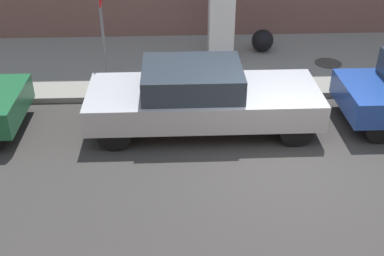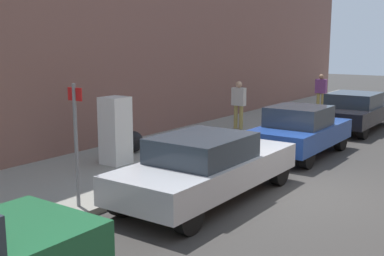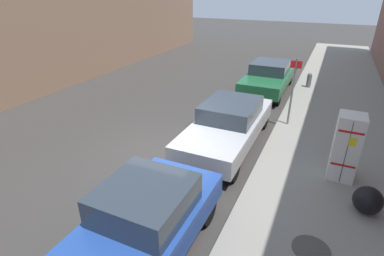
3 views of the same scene
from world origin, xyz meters
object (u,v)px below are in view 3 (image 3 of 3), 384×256
street_sign_post (293,88)px  parked_sedan_green (268,77)px  discarded_refrigerator (346,147)px  fire_hydrant (309,80)px  parked_sedan_silver (228,124)px  parked_hatchback_blue (142,223)px  trash_bag (368,200)px

street_sign_post → parked_sedan_green: size_ratio=0.52×
discarded_refrigerator → fire_hydrant: size_ratio=2.43×
fire_hydrant → street_sign_post: bearing=87.4°
parked_sedan_green → parked_sedan_silver: 5.91m
fire_hydrant → parked_sedan_green: 2.05m
parked_sedan_green → street_sign_post: bearing=112.0°
discarded_refrigerator → street_sign_post: bearing=-58.2°
street_sign_post → parked_hatchback_blue: 7.10m
discarded_refrigerator → parked_hatchback_blue: 5.25m
parked_sedan_green → parked_hatchback_blue: size_ratio=1.17×
parked_sedan_green → parked_hatchback_blue: bearing=90.0°
parked_sedan_silver → parked_sedan_green: bearing=-90.0°
trash_bag → parked_sedan_green: parked_sedan_green is taller
fire_hydrant → parked_hatchback_blue: parked_hatchback_blue is taller
street_sign_post → trash_bag: bearing=119.4°
discarded_refrigerator → parked_sedan_green: bearing=-63.7°
street_sign_post → parked_sedan_silver: size_ratio=0.50×
discarded_refrigerator → parked_sedan_green: 7.40m
trash_bag → parked_sedan_green: 8.73m
discarded_refrigerator → street_sign_post: street_sign_post is taller
discarded_refrigerator → parked_hatchback_blue: size_ratio=0.45×
parked_sedan_silver → parked_hatchback_blue: size_ratio=1.23×
discarded_refrigerator → parked_sedan_green: (3.28, -6.62, -0.29)m
parked_sedan_silver → fire_hydrant: bearing=-104.2°
discarded_refrigerator → parked_sedan_silver: 3.36m
street_sign_post → parked_hatchback_blue: street_sign_post is taller
street_sign_post → fire_hydrant: 4.96m
discarded_refrigerator → parked_sedan_green: size_ratio=0.38×
fire_hydrant → parked_sedan_green: size_ratio=0.16×
discarded_refrigerator → trash_bag: (-0.53, 1.22, -0.56)m
fire_hydrant → parked_hatchback_blue: bearing=81.5°
discarded_refrigerator → parked_hatchback_blue: (3.28, 4.10, -0.27)m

